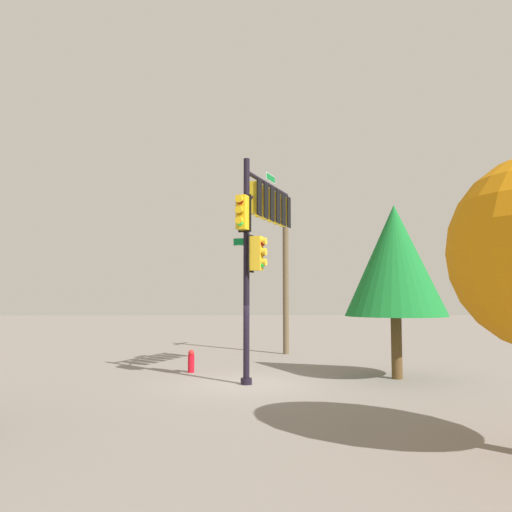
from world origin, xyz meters
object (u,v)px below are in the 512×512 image
Objects in this scene: signal_pole_assembly at (262,220)px; utility_pole at (286,272)px; tree_near at (395,260)px; fire_hydrant at (191,361)px.

utility_pole reaches higher than signal_pole_assembly.
utility_pole is 1.30× the size of tree_near.
utility_pole is at bearing -34.35° from fire_hydrant.
signal_pole_assembly is at bearing 85.38° from tree_near.
tree_near is (-0.37, -4.57, -1.44)m from signal_pole_assembly.
utility_pole is at bearing 21.48° from tree_near.
utility_pole is 8.10m from fire_hydrant.
fire_hydrant is (1.37, 2.56, -5.06)m from signal_pole_assembly.
signal_pole_assembly reaches higher than tree_near.
signal_pole_assembly is 0.94× the size of utility_pole.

